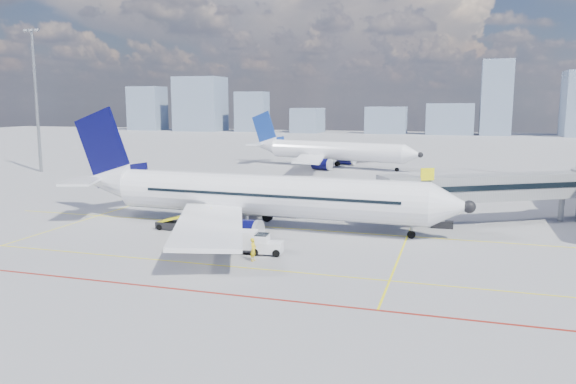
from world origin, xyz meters
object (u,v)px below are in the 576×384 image
object	(u,v)px
second_aircraft	(329,151)
cargo_dolly	(238,240)
baggage_tug	(266,245)
belt_loader	(178,224)
main_aircraft	(250,195)
ramp_worker	(253,250)

from	to	relation	value
second_aircraft	cargo_dolly	xyz separation A→B (m)	(6.89, -64.62, -2.17)
baggage_tug	belt_loader	xyz separation A→B (m)	(-11.30, 6.02, -0.21)
main_aircraft	cargo_dolly	size ratio (longest dim) A/B	11.73
belt_loader	ramp_worker	bearing A→B (deg)	-31.68
second_aircraft	belt_loader	xyz separation A→B (m)	(-2.00, -58.47, -2.61)
belt_loader	cargo_dolly	bearing A→B (deg)	-29.83
second_aircraft	baggage_tug	distance (m)	65.20
cargo_dolly	main_aircraft	bearing A→B (deg)	98.58
baggage_tug	belt_loader	bearing A→B (deg)	146.60
baggage_tug	ramp_worker	distance (m)	2.13
cargo_dolly	ramp_worker	world-z (taller)	cargo_dolly
baggage_tug	cargo_dolly	xyz separation A→B (m)	(-2.40, -0.13, 0.22)
cargo_dolly	second_aircraft	bearing A→B (deg)	89.74
second_aircraft	cargo_dolly	distance (m)	65.02
second_aircraft	belt_loader	world-z (taller)	second_aircraft
second_aircraft	ramp_worker	bearing A→B (deg)	-67.81
baggage_tug	cargo_dolly	bearing A→B (deg)	177.72
main_aircraft	second_aircraft	world-z (taller)	main_aircraft
second_aircraft	belt_loader	bearing A→B (deg)	-77.46
main_aircraft	cargo_dolly	xyz separation A→B (m)	(2.65, -9.94, -2.16)
main_aircraft	baggage_tug	distance (m)	11.29
main_aircraft	baggage_tug	bearing A→B (deg)	-60.59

